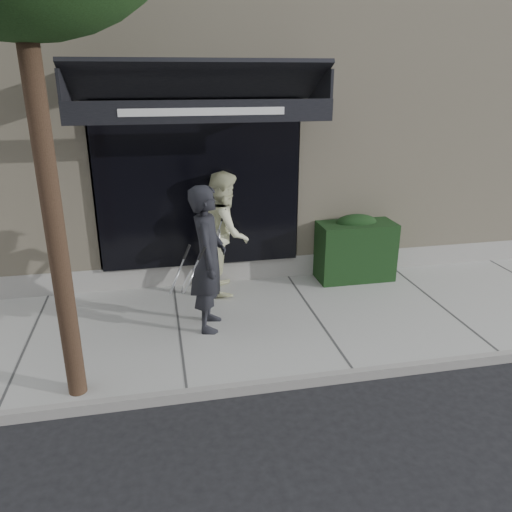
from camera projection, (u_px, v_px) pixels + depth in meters
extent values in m
plane|color=black|center=(314.00, 321.00, 7.45)|extent=(80.00, 80.00, 0.00)
cube|color=#A2A29C|center=(314.00, 318.00, 7.43)|extent=(20.00, 3.00, 0.12)
cube|color=gray|center=(354.00, 375.00, 6.00)|extent=(20.00, 0.10, 0.14)
cube|color=#C3B394|center=(250.00, 109.00, 11.11)|extent=(14.00, 7.00, 5.50)
cube|color=gray|center=(285.00, 266.00, 8.93)|extent=(14.02, 0.42, 0.50)
cube|color=black|center=(199.00, 185.00, 7.98)|extent=(3.20, 0.30, 2.60)
cube|color=gray|center=(96.00, 188.00, 7.81)|extent=(0.08, 0.40, 2.60)
cube|color=gray|center=(293.00, 180.00, 8.42)|extent=(0.08, 0.40, 2.60)
cube|color=gray|center=(195.00, 97.00, 7.65)|extent=(3.36, 0.40, 0.12)
cube|color=black|center=(198.00, 80.00, 6.92)|extent=(3.60, 1.03, 0.55)
cube|color=black|center=(203.00, 112.00, 6.60)|extent=(3.60, 0.05, 0.30)
cube|color=white|center=(203.00, 112.00, 6.57)|extent=(2.20, 0.01, 0.10)
cube|color=black|center=(64.00, 87.00, 6.61)|extent=(0.04, 1.00, 0.45)
cube|color=black|center=(320.00, 85.00, 7.29)|extent=(0.04, 1.00, 0.45)
cube|color=black|center=(354.00, 250.00, 8.60)|extent=(1.30, 0.70, 1.00)
ellipsoid|color=black|center=(356.00, 222.00, 8.43)|extent=(0.71, 0.38, 0.27)
cylinder|color=black|center=(50.00, 192.00, 4.83)|extent=(0.20, 0.20, 4.80)
imported|color=black|center=(208.00, 259.00, 6.72)|extent=(0.62, 0.82, 2.02)
torus|color=silver|center=(188.00, 281.00, 6.49)|extent=(0.18, 0.31, 0.28)
cylinder|color=silver|center=(188.00, 281.00, 6.49)|extent=(0.15, 0.28, 0.24)
cylinder|color=silver|center=(188.00, 281.00, 6.49)|extent=(0.17, 0.03, 0.10)
cylinder|color=black|center=(188.00, 281.00, 6.49)|extent=(0.19, 0.04, 0.12)
torus|color=silver|center=(175.00, 281.00, 6.28)|extent=(0.20, 0.32, 0.29)
cylinder|color=silver|center=(175.00, 281.00, 6.28)|extent=(0.16, 0.29, 0.25)
cylinder|color=silver|center=(175.00, 281.00, 6.28)|extent=(0.17, 0.05, 0.09)
cylinder|color=black|center=(175.00, 281.00, 6.28)|extent=(0.20, 0.07, 0.11)
imported|color=beige|center=(225.00, 232.00, 7.96)|extent=(0.85, 1.04, 1.96)
torus|color=silver|center=(216.00, 241.00, 7.66)|extent=(0.15, 0.31, 0.30)
cylinder|color=silver|center=(216.00, 241.00, 7.66)|extent=(0.11, 0.28, 0.26)
cylinder|color=silver|center=(216.00, 241.00, 7.66)|extent=(0.18, 0.04, 0.08)
cylinder|color=black|center=(216.00, 241.00, 7.66)|extent=(0.20, 0.05, 0.09)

